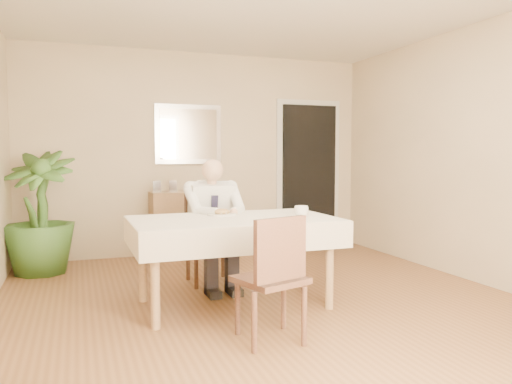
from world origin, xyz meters
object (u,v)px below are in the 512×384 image
object	(u,v)px
coffee_mug	(301,211)
sideboard	(192,223)
chair_near	(274,272)
seated_man	(215,217)
chair_far	(208,230)
potted_palm	(39,212)
dining_table	(234,228)

from	to	relation	value
coffee_mug	sideboard	xyz separation A→B (m)	(-0.45, 2.33, -0.39)
chair_near	seated_man	bearing A→B (deg)	71.89
seated_man	sideboard	bearing A→B (deg)	85.61
seated_man	coffee_mug	bearing A→B (deg)	-51.69
chair_near	seated_man	world-z (taller)	seated_man
chair_far	potted_palm	xyz separation A→B (m)	(-1.63, 0.92, 0.15)
chair_far	coffee_mug	size ratio (longest dim) A/B	7.54
dining_table	sideboard	world-z (taller)	sideboard
chair_far	chair_near	bearing A→B (deg)	-97.26
sideboard	potted_palm	size ratio (longest dim) A/B	0.77
sideboard	chair_far	bearing A→B (deg)	-97.46
dining_table	seated_man	size ratio (longest dim) A/B	1.39
chair_far	potted_palm	bearing A→B (deg)	143.36
coffee_mug	potted_palm	xyz separation A→B (m)	(-2.20, 1.94, -0.13)
chair_near	dining_table	bearing A→B (deg)	71.79
chair_near	potted_palm	size ratio (longest dim) A/B	0.66
dining_table	sideboard	bearing A→B (deg)	86.07
dining_table	coffee_mug	size ratio (longest dim) A/B	14.12
dining_table	coffee_mug	distance (m)	0.60
potted_palm	sideboard	bearing A→B (deg)	12.60
sideboard	chair_near	bearing A→B (deg)	-94.44
coffee_mug	sideboard	size ratio (longest dim) A/B	0.12
potted_palm	coffee_mug	bearing A→B (deg)	-41.32
chair_far	potted_palm	world-z (taller)	potted_palm
dining_table	chair_near	xyz separation A→B (m)	(-0.00, -0.94, -0.17)
seated_man	coffee_mug	distance (m)	0.93
chair_far	seated_man	distance (m)	0.34
seated_man	potted_palm	xyz separation A→B (m)	(-1.63, 1.21, -0.02)
coffee_mug	potted_palm	world-z (taller)	potted_palm
chair_near	potted_palm	distance (m)	3.20
chair_far	seated_man	xyz separation A→B (m)	(0.00, -0.29, 0.17)
chair_far	seated_man	size ratio (longest dim) A/B	0.74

